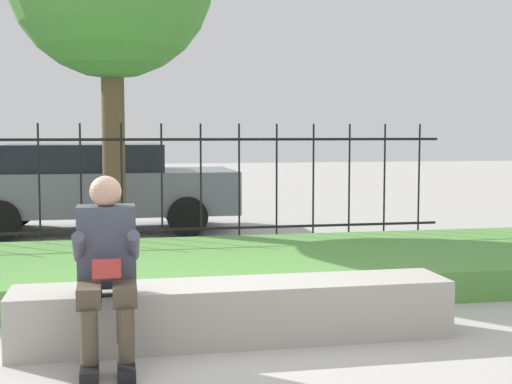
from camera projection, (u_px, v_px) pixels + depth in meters
name	position (u px, v px, depth m)	size (l,w,h in m)	color
ground_plane	(198.00, 342.00, 5.11)	(60.00, 60.00, 0.00)	#B2AFA8
stone_bench	(236.00, 315.00, 5.15)	(3.15, 0.55, 0.42)	#ADA89E
person_seated_reader	(107.00, 263.00, 4.64)	(0.42, 0.73, 1.22)	black
grass_berm	(174.00, 270.00, 7.06)	(9.15, 2.61, 0.28)	#569342
iron_fence	(162.00, 187.00, 8.64)	(7.15, 0.03, 1.62)	black
car_parked_center	(94.00, 185.00, 10.84)	(4.17, 1.96, 1.33)	slate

